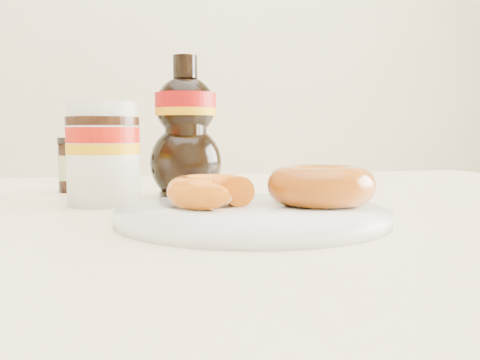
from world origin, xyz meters
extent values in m
cube|color=white|center=(0.00, 1.75, 1.30)|extent=(3.50, 0.10, 2.60)
cube|color=#FFEDC2|center=(0.00, 0.10, 0.73)|extent=(1.40, 0.90, 0.04)
cylinder|color=#C6B28C|center=(0.62, 0.47, 0.35)|extent=(0.06, 0.06, 0.71)
cylinder|color=white|center=(0.08, -0.02, 0.76)|extent=(0.25, 0.25, 0.01)
torus|color=white|center=(0.08, -0.02, 0.76)|extent=(0.25, 0.25, 0.01)
torus|color=orange|center=(0.04, 0.00, 0.78)|extent=(0.11, 0.11, 0.03)
torus|color=#9D310A|center=(0.15, -0.01, 0.78)|extent=(0.11, 0.11, 0.04)
cylinder|color=white|center=(-0.06, 0.13, 0.80)|extent=(0.08, 0.08, 0.10)
cylinder|color=#9B0E05|center=(-0.06, 0.13, 0.83)|extent=(0.08, 0.08, 0.02)
cylinder|color=#D89905|center=(-0.06, 0.13, 0.81)|extent=(0.08, 0.08, 0.01)
cylinder|color=black|center=(-0.06, 0.13, 0.85)|extent=(0.08, 0.08, 0.01)
cylinder|color=white|center=(-0.06, 0.13, 0.86)|extent=(0.08, 0.08, 0.02)
cylinder|color=black|center=(-0.10, 0.28, 0.78)|extent=(0.05, 0.05, 0.07)
cylinder|color=beige|center=(-0.10, 0.28, 0.78)|extent=(0.05, 0.05, 0.03)
cylinder|color=black|center=(-0.10, 0.28, 0.82)|extent=(0.05, 0.05, 0.01)
camera|label=1|loc=(-0.05, -0.50, 0.83)|focal=40.00mm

